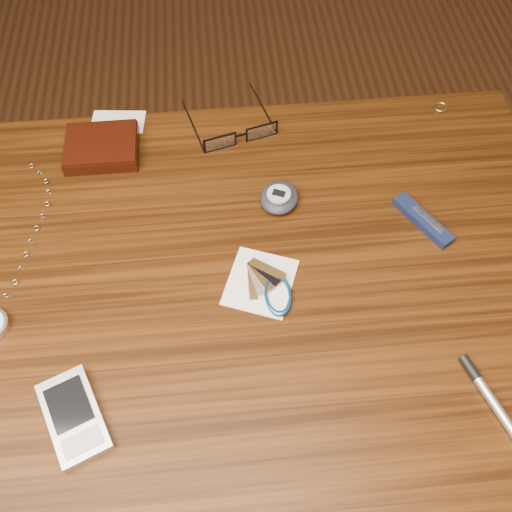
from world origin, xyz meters
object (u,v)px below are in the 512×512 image
object	(u,v)px
desk	(216,333)
pocket_knife	(423,220)
wallet_and_card	(102,147)
pedometer	(279,197)
silver_pen	(493,401)
eyeglasses	(239,134)
notepad_keys	(269,287)
pda_phone	(74,417)

from	to	relation	value
desk	pocket_knife	distance (m)	0.33
wallet_and_card	pedometer	size ratio (longest dim) A/B	1.76
pedometer	silver_pen	xyz separation A→B (m)	(0.21, -0.32, -0.01)
desk	pedometer	size ratio (longest dim) A/B	12.76
wallet_and_card	eyeglasses	world-z (taller)	eyeglasses
desk	wallet_and_card	distance (m)	0.33
eyeglasses	wallet_and_card	bearing A→B (deg)	-178.35
desk	notepad_keys	xyz separation A→B (m)	(0.08, 0.01, 0.11)
pda_phone	pocket_knife	xyz separation A→B (m)	(0.46, 0.23, -0.00)
wallet_and_card	pocket_knife	xyz separation A→B (m)	(0.45, -0.18, -0.01)
wallet_and_card	pda_phone	bearing A→B (deg)	-91.45
pda_phone	pedometer	xyz separation A→B (m)	(0.27, 0.29, 0.00)
pda_phone	silver_pen	distance (m)	0.48
eyeglasses	pda_phone	distance (m)	0.47
wallet_and_card	pedometer	distance (m)	0.28
pedometer	silver_pen	size ratio (longest dim) A/B	0.57
pedometer	pocket_knife	world-z (taller)	pedometer
silver_pen	desk	bearing A→B (deg)	152.21
silver_pen	notepad_keys	bearing A→B (deg)	143.87
pda_phone	silver_pen	world-z (taller)	pda_phone
pda_phone	pocket_knife	world-z (taller)	pda_phone
eyeglasses	notepad_keys	bearing A→B (deg)	-86.23
pocket_knife	notepad_keys	bearing A→B (deg)	-159.15
pda_phone	silver_pen	size ratio (longest dim) A/B	0.86
pda_phone	desk	bearing A→B (deg)	41.11
pda_phone	notepad_keys	world-z (taller)	pda_phone
eyeglasses	pocket_knife	distance (m)	0.30
desk	pocket_knife	size ratio (longest dim) A/B	10.35
notepad_keys	pedometer	bearing A→B (deg)	78.22
desk	silver_pen	bearing A→B (deg)	-27.79
pda_phone	pedometer	distance (m)	0.39
eyeglasses	notepad_keys	distance (m)	0.27
eyeglasses	pocket_knife	world-z (taller)	eyeglasses
desk	silver_pen	xyz separation A→B (m)	(0.32, -0.17, 0.11)
desk	pda_phone	distance (m)	0.24
pedometer	pocket_knife	size ratio (longest dim) A/B	0.81
pda_phone	pocket_knife	size ratio (longest dim) A/B	1.24
notepad_keys	eyeglasses	bearing A→B (deg)	93.77
pedometer	silver_pen	bearing A→B (deg)	-56.33
wallet_and_card	eyeglasses	bearing A→B (deg)	1.65
pedometer	pocket_knife	distance (m)	0.20
desk	pedometer	world-z (taller)	pedometer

